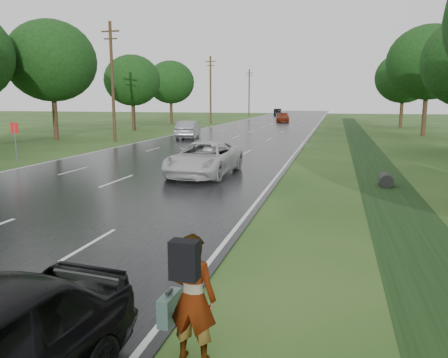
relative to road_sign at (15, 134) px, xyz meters
The scene contains 19 objects.
road 34.12m from the road_sign, 75.56° to the left, with size 14.00×180.00×0.04m, color black.
edge_stripe_east 36.39m from the road_sign, 65.20° to the left, with size 0.12×180.00×0.01m, color silver.
edge_stripe_west 33.08m from the road_sign, 86.96° to the left, with size 0.12×180.00×0.01m, color silver.
center_line 34.11m from the road_sign, 75.56° to the left, with size 0.12×180.00×0.01m, color silver.
drainage_ditch 21.16m from the road_sign, 18.54° to the left, with size 2.20×120.00×0.56m.
road_sign is the anchor object (origin of this frame).
utility_pole_mid 13.50m from the road_sign, 93.08° to the left, with size 1.60×0.26×10.00m.
utility_pole_far 43.15m from the road_sign, 90.93° to the left, with size 1.60×0.26×10.00m.
utility_pole_distant 73.09m from the road_sign, 90.55° to the left, with size 1.60×0.26×10.00m.
tree_east_d 37.39m from the road_sign, 44.67° to the left, with size 8.00×8.00×10.76m.
tree_east_f 47.94m from the road_sign, 56.98° to the left, with size 7.20×7.20×9.62m.
tree_west_c 15.46m from the road_sign, 116.57° to the left, with size 7.80×7.80×10.43m.
tree_west_d 27.91m from the road_sign, 101.92° to the left, with size 6.60×6.60×8.80m.
tree_west_f 41.72m from the road_sign, 98.74° to the left, with size 7.00×7.00×9.29m.
pedestrian 22.67m from the road_sign, 44.96° to the right, with size 0.83×0.77×1.85m.
white_pickup 11.92m from the road_sign, ahead, with size 2.61×5.65×1.57m, color #BCBCBC.
silver_sedan 18.11m from the road_sign, 75.76° to the left, with size 1.72×4.93×1.62m, color gray.
far_car_red 50.47m from the road_sign, 79.15° to the left, with size 2.05×5.04×1.46m, color maroon.
far_car_dark 80.61m from the road_sign, 86.70° to the left, with size 1.59×4.56×1.50m, color black.
Camera 1 is at (9.36, -9.31, 3.61)m, focal length 35.00 mm.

